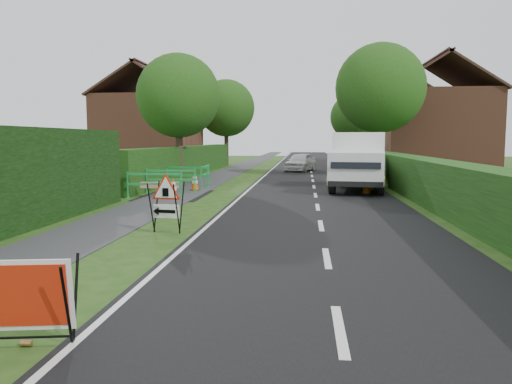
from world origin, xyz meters
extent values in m
plane|color=#1F4012|center=(0.00, 0.00, 0.00)|extent=(120.00, 120.00, 0.00)
cube|color=black|center=(2.50, 35.00, 0.00)|extent=(6.00, 90.00, 0.02)
cube|color=#2D2D30|center=(-3.00, 35.00, 0.01)|extent=(2.00, 90.00, 0.02)
cube|color=#14380F|center=(-5.00, 22.00, 0.00)|extent=(1.00, 24.00, 1.80)
cube|color=#14380F|center=(6.50, 16.00, 0.00)|extent=(1.20, 50.00, 1.50)
cube|color=brown|center=(-10.00, 30.00, 2.75)|extent=(7.00, 7.00, 5.50)
cube|color=#331E19|center=(-11.75, 30.00, 6.59)|extent=(4.00, 7.40, 2.58)
cube|color=#331E19|center=(-8.25, 30.00, 6.59)|extent=(4.00, 7.40, 2.58)
cube|color=#331E19|center=(-10.00, 30.00, 7.69)|extent=(0.25, 7.40, 0.18)
cube|color=brown|center=(11.00, 28.00, 2.75)|extent=(7.00, 7.00, 5.50)
cube|color=#331E19|center=(9.25, 28.00, 6.59)|extent=(4.00, 7.40, 2.58)
cube|color=#331E19|center=(12.75, 28.00, 6.59)|extent=(4.00, 7.40, 2.58)
cube|color=#331E19|center=(11.00, 28.00, 7.69)|extent=(0.25, 7.40, 0.18)
cube|color=brown|center=(12.00, 42.00, 2.75)|extent=(7.00, 7.00, 5.50)
cube|color=#331E19|center=(10.25, 42.00, 6.59)|extent=(4.00, 7.40, 2.58)
cube|color=#331E19|center=(13.75, 42.00, 6.59)|extent=(4.00, 7.40, 2.58)
cube|color=#331E19|center=(12.00, 42.00, 7.69)|extent=(0.25, 7.40, 0.18)
cylinder|color=#2D2116|center=(-4.60, 18.00, 1.31)|extent=(0.36, 0.36, 2.62)
sphere|color=#1A4111|center=(-4.60, 18.00, 4.50)|extent=(4.40, 4.40, 4.40)
cylinder|color=#2D2116|center=(6.40, 22.00, 1.49)|extent=(0.36, 0.36, 2.97)
sphere|color=#1A4111|center=(6.40, 22.00, 5.18)|extent=(5.20, 5.20, 5.20)
cylinder|color=#2D2116|center=(-4.60, 34.00, 1.40)|extent=(0.36, 0.36, 2.80)
sphere|color=#1A4111|center=(-4.60, 34.00, 4.84)|extent=(4.80, 4.80, 4.80)
cylinder|color=#2D2116|center=(6.40, 38.00, 1.22)|extent=(0.36, 0.36, 2.45)
sphere|color=#1A4111|center=(6.40, 38.00, 4.23)|extent=(4.20, 4.20, 4.20)
cylinder|color=black|center=(-0.36, -3.29, 0.47)|extent=(0.09, 0.32, 0.91)
cylinder|color=black|center=(-0.42, -2.96, 0.47)|extent=(0.09, 0.32, 0.91)
cylinder|color=black|center=(-0.87, -3.40, 0.16)|extent=(1.10, 0.22, 0.03)
cube|color=white|center=(-0.90, -3.24, 0.55)|extent=(1.12, 0.32, 0.79)
cube|color=red|center=(-0.90, -3.25, 0.55)|extent=(1.01, 0.29, 0.69)
cylinder|color=black|center=(-1.45, 3.04, 0.61)|extent=(0.08, 0.37, 1.18)
cylinder|color=black|center=(-1.41, 3.34, 0.61)|extent=(0.08, 0.37, 1.18)
cylinder|color=black|center=(-0.82, 2.95, 0.61)|extent=(0.08, 0.37, 1.18)
cylinder|color=black|center=(-0.78, 3.25, 0.61)|extent=(0.08, 0.37, 1.18)
cube|color=white|center=(-1.12, 3.13, 0.53)|extent=(0.66, 0.11, 0.32)
cube|color=black|center=(-1.12, 3.11, 0.53)|extent=(0.47, 0.08, 0.07)
cone|color=black|center=(-1.38, 3.15, 0.53)|extent=(0.17, 0.21, 0.19)
cube|color=black|center=(-1.12, 3.10, 0.98)|extent=(0.15, 0.03, 0.19)
cube|color=silver|center=(4.51, 14.64, 1.47)|extent=(2.60, 3.69, 2.05)
cube|color=silver|center=(4.14, 12.07, 1.07)|extent=(2.42, 2.49, 1.25)
cube|color=black|center=(3.98, 11.02, 1.38)|extent=(1.88, 0.51, 0.58)
cube|color=yellow|center=(3.31, 13.81, 0.66)|extent=(0.78, 5.20, 0.25)
cube|color=yellow|center=(5.43, 13.50, 0.66)|extent=(0.78, 5.20, 0.25)
cube|color=black|center=(3.99, 11.03, 0.51)|extent=(2.08, 0.43, 0.21)
cylinder|color=black|center=(3.19, 12.15, 0.42)|extent=(0.38, 0.88, 0.85)
cylinder|color=black|center=(5.08, 11.88, 0.42)|extent=(0.38, 0.88, 0.85)
cylinder|color=black|center=(3.68, 15.54, 0.42)|extent=(0.38, 0.88, 0.85)
cylinder|color=black|center=(5.57, 15.26, 0.42)|extent=(0.38, 0.88, 0.85)
cube|color=black|center=(4.57, 12.28, 0.02)|extent=(0.38, 0.38, 0.04)
cone|color=#DE5507|center=(4.57, 12.28, 0.42)|extent=(0.32, 0.32, 0.75)
cylinder|color=white|center=(4.57, 12.28, 0.38)|extent=(0.25, 0.25, 0.14)
cylinder|color=white|center=(4.57, 12.28, 0.56)|extent=(0.17, 0.17, 0.10)
cube|color=black|center=(4.89, 13.56, 0.02)|extent=(0.38, 0.38, 0.04)
cone|color=#DE5507|center=(4.89, 13.56, 0.42)|extent=(0.32, 0.32, 0.75)
cylinder|color=white|center=(4.89, 13.56, 0.38)|extent=(0.25, 0.25, 0.14)
cylinder|color=white|center=(4.89, 13.56, 0.56)|extent=(0.17, 0.17, 0.10)
cube|color=black|center=(4.79, 15.54, 0.02)|extent=(0.38, 0.38, 0.04)
cone|color=#DE5507|center=(4.79, 15.54, 0.42)|extent=(0.32, 0.32, 0.75)
cylinder|color=white|center=(4.79, 15.54, 0.38)|extent=(0.25, 0.25, 0.14)
cylinder|color=white|center=(4.79, 15.54, 0.56)|extent=(0.17, 0.17, 0.10)
cube|color=black|center=(-2.80, 9.99, 0.02)|extent=(0.38, 0.38, 0.04)
cone|color=#DE5507|center=(-2.80, 9.99, 0.42)|extent=(0.32, 0.32, 0.75)
cylinder|color=white|center=(-2.80, 9.99, 0.38)|extent=(0.25, 0.25, 0.14)
cylinder|color=white|center=(-2.80, 9.99, 0.56)|extent=(0.17, 0.17, 0.10)
cube|color=black|center=(-2.65, 12.99, 0.02)|extent=(0.38, 0.38, 0.04)
cone|color=#DE5507|center=(-2.65, 12.99, 0.42)|extent=(0.32, 0.32, 0.75)
cylinder|color=white|center=(-2.65, 12.99, 0.38)|extent=(0.25, 0.25, 0.14)
cylinder|color=white|center=(-2.65, 12.99, 0.56)|extent=(0.17, 0.17, 0.10)
cube|color=#198D3C|center=(-4.49, 9.83, 0.50)|extent=(0.05, 0.05, 1.00)
cube|color=#198D3C|center=(-2.50, 10.03, 0.50)|extent=(0.05, 0.05, 1.00)
cube|color=#198D3C|center=(-3.49, 9.93, 0.92)|extent=(1.99, 0.25, 0.08)
cube|color=#198D3C|center=(-3.49, 9.93, 0.55)|extent=(1.99, 0.25, 0.08)
cube|color=#198D3C|center=(-4.49, 9.83, 0.02)|extent=(0.09, 0.35, 0.04)
cube|color=#198D3C|center=(-2.50, 10.03, 0.02)|extent=(0.09, 0.35, 0.04)
cube|color=#198D3C|center=(-4.42, 11.89, 0.50)|extent=(0.05, 0.05, 1.00)
cube|color=#198D3C|center=(-2.43, 12.05, 0.50)|extent=(0.05, 0.05, 1.00)
cube|color=#198D3C|center=(-3.43, 11.97, 0.92)|extent=(2.00, 0.21, 0.08)
cube|color=#198D3C|center=(-3.43, 11.97, 0.55)|extent=(2.00, 0.21, 0.08)
cube|color=#198D3C|center=(-4.42, 11.89, 0.02)|extent=(0.09, 0.35, 0.04)
cube|color=#198D3C|center=(-2.43, 12.05, 0.02)|extent=(0.09, 0.35, 0.04)
cube|color=#198D3C|center=(-4.29, 14.54, 0.50)|extent=(0.06, 0.06, 1.00)
cube|color=#198D3C|center=(-2.32, 14.17, 0.50)|extent=(0.06, 0.06, 1.00)
cube|color=#198D3C|center=(-3.30, 14.36, 0.92)|extent=(1.97, 0.42, 0.08)
cube|color=#198D3C|center=(-3.30, 14.36, 0.55)|extent=(1.97, 0.42, 0.08)
cube|color=#198D3C|center=(-4.29, 14.54, 0.02)|extent=(0.12, 0.36, 0.04)
cube|color=#198D3C|center=(-2.32, 14.17, 0.02)|extent=(0.12, 0.36, 0.04)
cube|color=#198D3C|center=(-2.62, 14.23, 0.50)|extent=(0.05, 0.05, 1.00)
cube|color=#198D3C|center=(-2.67, 16.23, 0.50)|extent=(0.05, 0.05, 1.00)
cube|color=#198D3C|center=(-2.65, 15.23, 0.92)|extent=(0.10, 2.00, 0.08)
cube|color=#198D3C|center=(-2.65, 15.23, 0.55)|extent=(0.10, 2.00, 0.08)
cube|color=#198D3C|center=(-2.62, 14.23, 0.02)|extent=(0.35, 0.07, 0.04)
cube|color=#198D3C|center=(-2.67, 16.23, 0.02)|extent=(0.35, 0.07, 0.04)
cube|color=red|center=(-3.51, 10.64, 0.00)|extent=(1.49, 0.26, 0.25)
cylinder|color=#BF7F4C|center=(-0.84, -3.25, 0.00)|extent=(0.12, 0.07, 0.07)
imported|color=white|center=(1.74, 26.70, 0.65)|extent=(2.46, 4.06, 1.29)
camera|label=1|loc=(2.09, -8.08, 2.19)|focal=35.00mm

